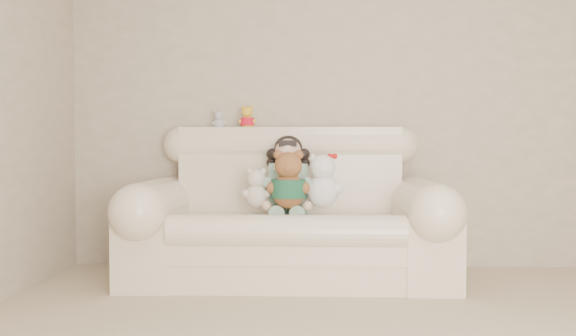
{
  "coord_description": "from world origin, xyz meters",
  "views": [
    {
      "loc": [
        -0.5,
        -1.9,
        0.88
      ],
      "look_at": [
        -0.63,
        1.9,
        0.75
      ],
      "focal_mm": 37.02,
      "sensor_mm": 36.0,
      "label": 1
    }
  ],
  "objects_px": {
    "white_cat": "(322,175)",
    "cream_teddy": "(256,184)",
    "sofa": "(288,203)",
    "seated_child": "(288,175)",
    "brown_teddy": "(288,174)"
  },
  "relations": [
    {
      "from": "white_cat",
      "to": "cream_teddy",
      "type": "bearing_deg",
      "value": -168.63
    },
    {
      "from": "sofa",
      "to": "seated_child",
      "type": "relative_size",
      "value": 3.8
    },
    {
      "from": "sofa",
      "to": "brown_teddy",
      "type": "height_order",
      "value": "sofa"
    },
    {
      "from": "brown_teddy",
      "to": "white_cat",
      "type": "height_order",
      "value": "brown_teddy"
    },
    {
      "from": "white_cat",
      "to": "cream_teddy",
      "type": "distance_m",
      "value": 0.43
    },
    {
      "from": "seated_child",
      "to": "cream_teddy",
      "type": "xyz_separation_m",
      "value": [
        -0.2,
        -0.19,
        -0.05
      ]
    },
    {
      "from": "seated_child",
      "to": "cream_teddy",
      "type": "height_order",
      "value": "seated_child"
    },
    {
      "from": "brown_teddy",
      "to": "seated_child",
      "type": "bearing_deg",
      "value": 94.98
    },
    {
      "from": "sofa",
      "to": "cream_teddy",
      "type": "height_order",
      "value": "sofa"
    },
    {
      "from": "sofa",
      "to": "seated_child",
      "type": "xyz_separation_m",
      "value": [
        -0.01,
        0.08,
        0.18
      ]
    },
    {
      "from": "cream_teddy",
      "to": "white_cat",
      "type": "bearing_deg",
      "value": 18.7
    },
    {
      "from": "sofa",
      "to": "cream_teddy",
      "type": "distance_m",
      "value": 0.27
    },
    {
      "from": "sofa",
      "to": "brown_teddy",
      "type": "relative_size",
      "value": 4.88
    },
    {
      "from": "brown_teddy",
      "to": "cream_teddy",
      "type": "xyz_separation_m",
      "value": [
        -0.21,
        0.05,
        -0.07
      ]
    },
    {
      "from": "seated_child",
      "to": "white_cat",
      "type": "xyz_separation_m",
      "value": [
        0.23,
        -0.18,
        0.01
      ]
    }
  ]
}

